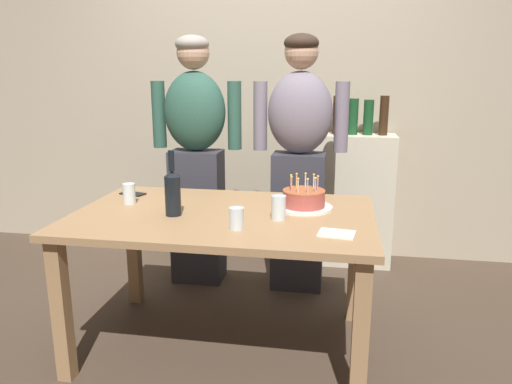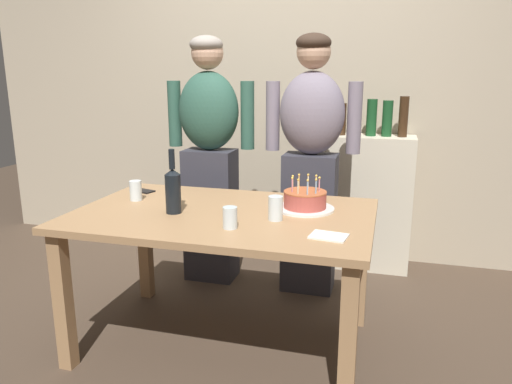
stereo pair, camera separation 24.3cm
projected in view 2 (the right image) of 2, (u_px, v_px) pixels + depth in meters
ground_plane at (225, 343)px, 2.62m from camera, size 10.00×10.00×0.00m
back_wall at (288, 90)px, 3.75m from camera, size 5.20×0.10×2.60m
dining_table at (223, 230)px, 2.46m from camera, size 1.50×0.96×0.74m
birthday_cake at (305, 201)px, 2.47m from camera, size 0.30×0.30×0.18m
water_glass_near at (136, 191)px, 2.65m from camera, size 0.07×0.07×0.11m
water_glass_far at (276, 208)px, 2.29m from camera, size 0.07×0.07×0.12m
water_glass_side at (230, 218)px, 2.17m from camera, size 0.07×0.07×0.10m
wine_bottle at (173, 189)px, 2.40m from camera, size 0.08×0.08×0.32m
cell_phone at (143, 191)px, 2.86m from camera, size 0.16×0.11×0.01m
napkin_stack at (329, 236)px, 2.06m from camera, size 0.17×0.14×0.01m
person_man_bearded at (210, 157)px, 3.27m from camera, size 0.61×0.27×1.66m
person_woman_cardigan at (311, 161)px, 3.09m from camera, size 0.61×0.27×1.66m
shelf_cabinet at (367, 199)px, 3.57m from camera, size 0.64×0.30×1.27m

